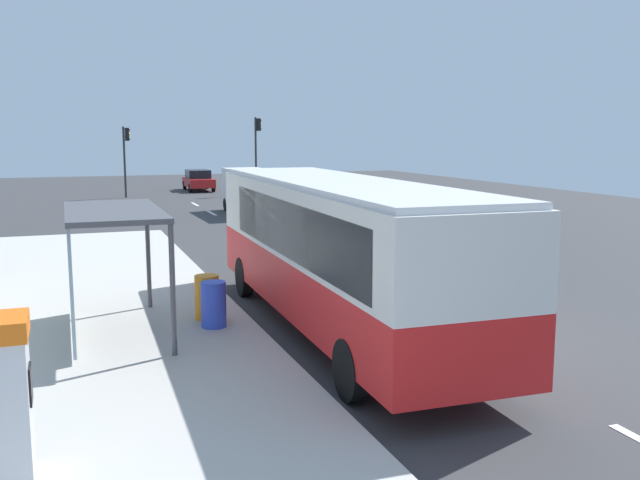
{
  "coord_description": "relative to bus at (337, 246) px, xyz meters",
  "views": [
    {
      "loc": [
        -6.97,
        -12.43,
        4.15
      ],
      "look_at": [
        -1.0,
        3.94,
        1.5
      ],
      "focal_mm": 39.41,
      "sensor_mm": 36.0,
      "label": 1
    }
  ],
  "objects": [
    {
      "name": "lane_stripe_seg_1",
      "position": [
        1.96,
        -1.96,
        -1.84
      ],
      "size": [
        0.16,
        2.2,
        0.01
      ],
      "primitive_type": "cube",
      "color": "silver",
      "rests_on": "ground"
    },
    {
      "name": "recycling_bin_orange",
      "position": [
        -2.49,
        1.33,
        -1.19
      ],
      "size": [
        0.52,
        0.52,
        0.95
      ],
      "primitive_type": "cylinder",
      "color": "orange",
      "rests_on": "sidewalk_platform"
    },
    {
      "name": "recycling_bin_blue",
      "position": [
        -2.49,
        0.63,
        -1.19
      ],
      "size": [
        0.52,
        0.52,
        0.95
      ],
      "primitive_type": "cylinder",
      "color": "blue",
      "rests_on": "sidewalk_platform"
    },
    {
      "name": "lane_stripe_seg_6",
      "position": [
        1.96,
        23.04,
        -1.84
      ],
      "size": [
        0.16,
        2.2,
        0.01
      ],
      "primitive_type": "cube",
      "color": "silver",
      "rests_on": "ground"
    },
    {
      "name": "traffic_light_near_side",
      "position": [
        7.21,
        33.27,
        1.63
      ],
      "size": [
        0.49,
        0.28,
        5.25
      ],
      "color": "#2D2D2D",
      "rests_on": "ground"
    },
    {
      "name": "white_van",
      "position": [
        3.91,
        22.05,
        -0.5
      ],
      "size": [
        2.1,
        5.23,
        2.3
      ],
      "color": "white",
      "rests_on": "ground"
    },
    {
      "name": "lane_stripe_seg_3",
      "position": [
        1.96,
        8.04,
        -1.84
      ],
      "size": [
        0.16,
        2.2,
        0.01
      ],
      "primitive_type": "cube",
      "color": "silver",
      "rests_on": "ground"
    },
    {
      "name": "lane_stripe_seg_2",
      "position": [
        1.96,
        3.04,
        -1.84
      ],
      "size": [
        0.16,
        2.2,
        0.01
      ],
      "primitive_type": "cube",
      "color": "silver",
      "rests_on": "ground"
    },
    {
      "name": "traffic_light_far_side",
      "position": [
        -1.38,
        34.07,
        1.24
      ],
      "size": [
        0.49,
        0.28,
        4.6
      ],
      "color": "#2D2D2D",
      "rests_on": "ground"
    },
    {
      "name": "lane_stripe_seg_7",
      "position": [
        1.96,
        28.04,
        -1.84
      ],
      "size": [
        0.16,
        2.2,
        0.01
      ],
      "primitive_type": "cube",
      "color": "silver",
      "rests_on": "ground"
    },
    {
      "name": "bus",
      "position": [
        0.0,
        0.0,
        0.0
      ],
      "size": [
        2.76,
        11.06,
        3.21
      ],
      "color": "red",
      "rests_on": "ground"
    },
    {
      "name": "bus_shelter",
      "position": [
        -4.7,
        0.9,
        0.25
      ],
      "size": [
        1.8,
        4.0,
        2.5
      ],
      "color": "#4C4C51",
      "rests_on": "sidewalk_platform"
    },
    {
      "name": "lane_stripe_seg_5",
      "position": [
        1.96,
        18.04,
        -1.84
      ],
      "size": [
        0.16,
        2.2,
        0.01
      ],
      "primitive_type": "cube",
      "color": "silver",
      "rests_on": "ground"
    },
    {
      "name": "ground_plane",
      "position": [
        1.71,
        13.04,
        -1.86
      ],
      "size": [
        56.0,
        92.0,
        0.04
      ],
      "primitive_type": "cube",
      "color": "#38383A"
    },
    {
      "name": "lane_stripe_seg_4",
      "position": [
        1.96,
        13.04,
        -1.84
      ],
      "size": [
        0.16,
        2.2,
        0.01
      ],
      "primitive_type": "cube",
      "color": "silver",
      "rests_on": "ground"
    },
    {
      "name": "sedan_near",
      "position": [
        4.01,
        38.1,
        -1.05
      ],
      "size": [
        1.93,
        4.44,
        1.52
      ],
      "color": "#A51919",
      "rests_on": "ground"
    },
    {
      "name": "sidewalk_platform",
      "position": [
        -4.69,
        1.04,
        -1.75
      ],
      "size": [
        6.2,
        30.0,
        0.18
      ],
      "primitive_type": "cube",
      "color": "beige",
      "rests_on": "ground"
    },
    {
      "name": "ticket_machine",
      "position": [
        -6.05,
        -5.01,
        -0.67
      ],
      "size": [
        0.66,
        0.76,
        1.94
      ],
      "color": "silver",
      "rests_on": "sidewalk_platform"
    }
  ]
}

